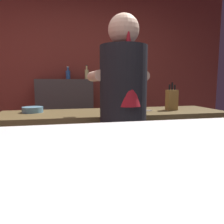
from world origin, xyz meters
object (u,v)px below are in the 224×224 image
chefs_knife (140,111)px  bottle_soy (68,74)px  bottle_vinegar (87,74)px  mixing_bowl (33,110)px  knife_block (172,100)px  bartender (123,113)px

chefs_knife → bottle_soy: size_ratio=1.28×
bottle_vinegar → bottle_soy: bearing=167.1°
mixing_bowl → bottle_soy: 1.31m
mixing_bowl → bottle_vinegar: bearing=61.5°
knife_block → bottle_vinegar: 1.48m
knife_block → mixing_bowl: (-1.33, 0.12, -0.08)m
bartender → mixing_bowl: (-0.70, 0.56, -0.02)m
knife_block → mixing_bowl: knife_block is taller
mixing_bowl → chefs_knife: (0.98, -0.15, -0.02)m
knife_block → bottle_soy: bottle_soy is taller
bottle_soy → bartender: bearing=-78.9°
knife_block → bottle_soy: (-0.97, 1.33, 0.29)m
chefs_knife → bottle_vinegar: (-0.36, 1.30, 0.40)m
bartender → knife_block: 0.76m
chefs_knife → bottle_soy: bottle_soy is taller
knife_block → bottle_vinegar: size_ratio=1.33×
mixing_bowl → chefs_knife: size_ratio=0.77×
knife_block → bottle_soy: 1.67m
bottle_soy → bottle_vinegar: size_ratio=0.91×
knife_block → bottle_vinegar: bearing=118.9°
knife_block → bottle_soy: size_ratio=1.46×
chefs_knife → knife_block: bearing=-0.8°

